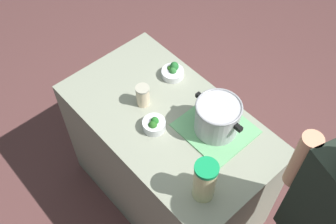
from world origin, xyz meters
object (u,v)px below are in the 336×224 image
object	(u,v)px
lemonade_pitcher	(205,181)
cooking_pot	(217,117)
mason_jar	(143,95)
broccoli_bowl_front	(154,124)
broccoli_bowl_center	(173,72)

from	to	relation	value
lemonade_pitcher	cooking_pot	bearing A→B (deg)	124.93
cooking_pot	lemonade_pitcher	distance (m)	0.37
mason_jar	lemonade_pitcher	bearing A→B (deg)	-12.95
cooking_pot	broccoli_bowl_front	xyz separation A→B (m)	(-0.22, -0.23, -0.07)
cooking_pot	mason_jar	xyz separation A→B (m)	(-0.38, -0.17, -0.04)
mason_jar	broccoli_bowl_front	world-z (taller)	mason_jar
lemonade_pitcher	broccoli_bowl_front	distance (m)	0.45
cooking_pot	broccoli_bowl_center	world-z (taller)	cooking_pot
cooking_pot	broccoli_bowl_front	bearing A→B (deg)	-133.14
lemonade_pitcher	mason_jar	size ratio (longest dim) A/B	1.93
broccoli_bowl_center	broccoli_bowl_front	bearing A→B (deg)	-57.16
cooking_pot	mason_jar	distance (m)	0.42
broccoli_bowl_front	broccoli_bowl_center	world-z (taller)	broccoli_bowl_center
cooking_pot	broccoli_bowl_front	size ratio (longest dim) A/B	2.49
lemonade_pitcher	broccoli_bowl_center	world-z (taller)	lemonade_pitcher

